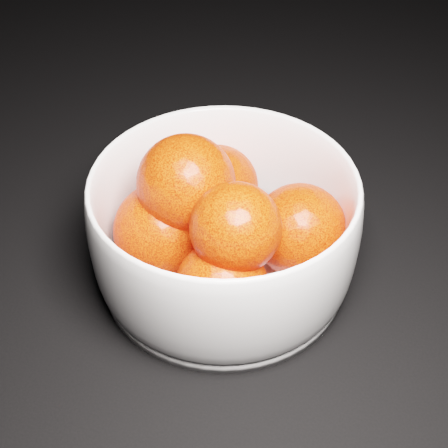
% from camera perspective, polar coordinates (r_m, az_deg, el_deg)
% --- Properties ---
extents(bowl, '(0.24, 0.24, 0.12)m').
position_cam_1_polar(bowl, '(0.56, 0.00, -0.44)').
color(bowl, silver).
rests_on(bowl, ground).
extents(orange_pile, '(0.20, 0.20, 0.13)m').
position_cam_1_polar(orange_pile, '(0.55, -0.53, 0.29)').
color(orange_pile, red).
rests_on(orange_pile, bowl).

